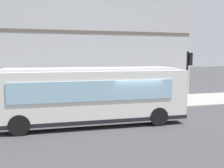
% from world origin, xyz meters
% --- Properties ---
extents(ground, '(120.00, 120.00, 0.00)m').
position_xyz_m(ground, '(0.00, 0.00, 0.00)').
color(ground, '#38383A').
extents(sidewalk_curb, '(4.85, 40.00, 0.15)m').
position_xyz_m(sidewalk_curb, '(5.03, 0.00, 0.07)').
color(sidewalk_curb, gray).
rests_on(sidewalk_curb, ground).
extents(building_corner, '(8.74, 16.35, 10.24)m').
position_xyz_m(building_corner, '(11.80, 0.00, 5.11)').
color(building_corner, '#A8A8AD').
rests_on(building_corner, ground).
extents(city_bus_nearside, '(2.78, 10.09, 3.07)m').
position_xyz_m(city_bus_nearside, '(0.35, 2.23, 1.55)').
color(city_bus_nearside, silver).
rests_on(city_bus_nearside, ground).
extents(traffic_light_near_corner, '(0.32, 0.49, 3.88)m').
position_xyz_m(traffic_light_near_corner, '(2.96, -5.28, 2.86)').
color(traffic_light_near_corner, black).
rests_on(traffic_light_near_corner, sidewalk_curb).
extents(fire_hydrant, '(0.35, 0.35, 0.74)m').
position_xyz_m(fire_hydrant, '(5.60, -3.65, 0.51)').
color(fire_hydrant, yellow).
rests_on(fire_hydrant, sidewalk_curb).
extents(pedestrian_near_building_entrance, '(0.32, 0.32, 1.70)m').
position_xyz_m(pedestrian_near_building_entrance, '(6.60, 0.49, 1.13)').
color(pedestrian_near_building_entrance, '#8C3F8C').
rests_on(pedestrian_near_building_entrance, sidewalk_curb).
extents(pedestrian_by_light_pole, '(0.32, 0.32, 1.64)m').
position_xyz_m(pedestrian_by_light_pole, '(5.42, 2.49, 1.09)').
color(pedestrian_by_light_pole, '#8C3F8C').
rests_on(pedestrian_by_light_pole, sidewalk_curb).
extents(pedestrian_walking_along_curb, '(0.32, 0.32, 1.53)m').
position_xyz_m(pedestrian_walking_along_curb, '(6.09, 4.39, 1.02)').
color(pedestrian_walking_along_curb, '#99994C').
rests_on(pedestrian_walking_along_curb, sidewalk_curb).
extents(newspaper_vending_box, '(0.44, 0.42, 0.90)m').
position_xyz_m(newspaper_vending_box, '(4.95, -5.32, 0.60)').
color(newspaper_vending_box, '#197233').
rests_on(newspaper_vending_box, sidewalk_curb).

